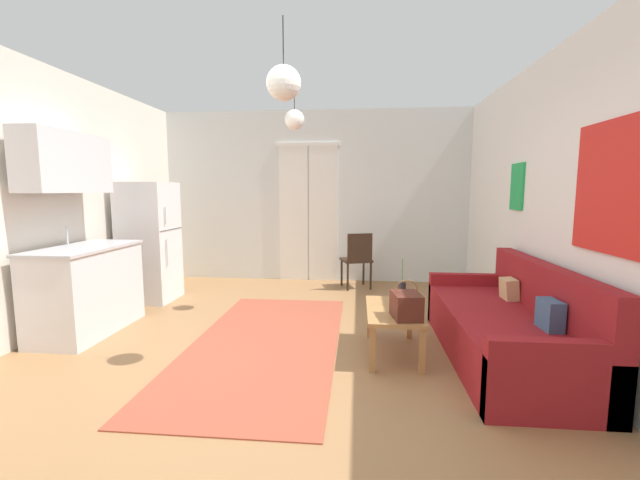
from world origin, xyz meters
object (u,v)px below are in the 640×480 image
Objects in this scene: couch at (510,330)px; accent_chair at (357,257)px; coffee_table at (393,315)px; pendant_lamp_near at (284,83)px; refrigerator at (150,242)px; handbag at (406,305)px; bamboo_vase at (402,294)px; pendant_lamp_far at (295,120)px.

accent_chair is (-1.35, 2.48, 0.21)m from couch.
coffee_table is 1.45× the size of pendant_lamp_near.
couch is at bearing -20.79° from refrigerator.
accent_chair reaches higher than couch.
pendant_lamp_near is (2.22, -2.01, 1.49)m from refrigerator.
accent_chair is (-0.41, 2.70, -0.05)m from handbag.
bamboo_vase is 0.74× the size of pendant_lamp_far.
accent_chair reaches higher than coffee_table.
bamboo_vase is 0.72× the size of pendant_lamp_near.
pendant_lamp_near is at bearing -167.44° from handbag.
pendant_lamp_near reaches higher than bamboo_vase.
bamboo_vase is 0.37m from handbag.
refrigerator is 2.67× the size of pendant_lamp_far.
pendant_lamp_far is (-1.15, 0.97, 1.76)m from bamboo_vase.
handbag is (-0.00, -0.37, -0.00)m from bamboo_vase.
pendant_lamp_near is at bearing -167.10° from couch.
refrigerator is 2.95m from accent_chair.
bamboo_vase is at bearing 82.31° from accent_chair.
coffee_table is at bearing -125.97° from bamboo_vase.
coffee_table is 2.71× the size of handbag.
pendant_lamp_far reaches higher than bamboo_vase.
coffee_table is at bearing 177.86° from couch.
accent_chair is at bearing 61.51° from pendant_lamp_far.
handbag is 0.38× the size of accent_chair.
refrigerator reaches higher than couch.
couch is 1.34× the size of refrigerator.
coffee_table is at bearing 107.36° from handbag.
coffee_table is 2.46m from pendant_lamp_far.
refrigerator is at bearing 150.80° from handbag.
refrigerator is at bearing 167.78° from pendant_lamp_far.
pendant_lamp_near reaches higher than handbag.
couch is 2.82m from pendant_lamp_near.
pendant_lamp_near is at bearing -42.12° from refrigerator.
bamboo_vase reaches higher than accent_chair.
bamboo_vase reaches higher than coffee_table.
refrigerator is at bearing 159.21° from couch.
couch is 2.49× the size of accent_chair.
coffee_table is 1.04× the size of accent_chair.
couch is at bearing -9.34° from bamboo_vase.
couch is 3.57× the size of pendant_lamp_far.
accent_chair is (-0.42, 2.32, -0.05)m from bamboo_vase.
bamboo_vase is 0.52× the size of accent_chair.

